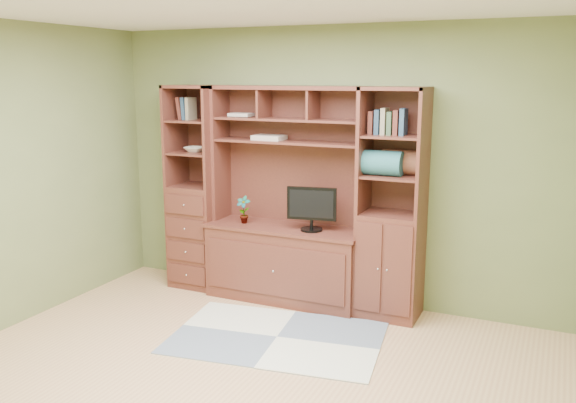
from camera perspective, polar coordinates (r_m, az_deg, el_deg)
The scene contains 11 objects.
room at distance 4.02m, azimuth -6.17°, elevation -0.47°, with size 4.60×4.10×2.64m.
center_hutch at distance 5.74m, azimuth -0.33°, elevation 0.49°, with size 1.54×0.53×2.05m, color #54261D.
left_tower at distance 6.25m, azimuth -8.53°, elevation 1.29°, with size 0.50×0.45×2.05m, color #54261D.
right_tower at distance 5.44m, azimuth 9.70°, elevation -0.31°, with size 0.55×0.45×2.05m, color #54261D.
rug at distance 5.20m, azimuth -1.05°, elevation -12.58°, with size 1.72×1.14×0.01m, color #ABAFB0.
monitor at distance 5.60m, azimuth 2.24°, elevation 0.06°, with size 0.46×0.21×0.56m, color black.
orchid at distance 5.93m, azimuth -4.19°, elevation -0.77°, with size 0.14×0.10×0.27m, color #A75138.
magazines at distance 5.83m, azimuth -1.77°, elevation 6.01°, with size 0.29×0.21×0.04m, color #AF9F95.
bowl at distance 6.20m, azimuth -8.70°, elevation 4.85°, with size 0.20×0.20×0.05m, color white.
blanket_teal at distance 5.35m, azimuth 8.69°, elevation 3.59°, with size 0.37×0.22×0.22m, color #286169.
blanket_red at distance 5.44m, azimuth 10.81°, elevation 3.63°, with size 0.39×0.22×0.22m, color brown.
Camera 1 is at (2.01, -3.38, 2.15)m, focal length 38.00 mm.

